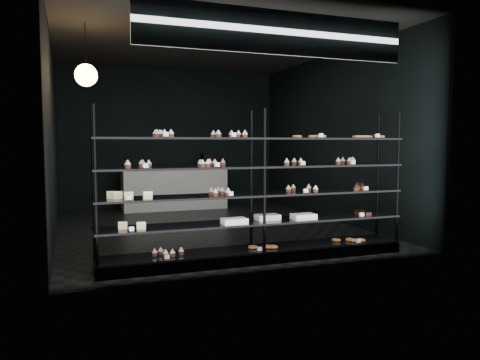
# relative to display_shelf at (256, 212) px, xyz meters

# --- Properties ---
(room) EXTENTS (5.01, 6.01, 3.20)m
(room) POSITION_rel_display_shelf_xyz_m (0.07, 2.45, 0.97)
(room) COLOR black
(room) RESTS_ON ground
(display_shelf) EXTENTS (4.00, 0.50, 1.91)m
(display_shelf) POSITION_rel_display_shelf_xyz_m (0.00, 0.00, 0.00)
(display_shelf) COLOR black
(display_shelf) RESTS_ON room
(signage) EXTENTS (3.30, 0.05, 0.50)m
(signage) POSITION_rel_display_shelf_xyz_m (0.07, -0.48, 2.12)
(signage) COLOR #0E1846
(signage) RESTS_ON room
(pendant_lamp) EXTENTS (0.31, 0.31, 0.89)m
(pendant_lamp) POSITION_rel_display_shelf_xyz_m (-1.94, 1.59, 1.82)
(pendant_lamp) COLOR black
(pendant_lamp) RESTS_ON room
(service_counter) EXTENTS (2.41, 0.65, 1.23)m
(service_counter) POSITION_rel_display_shelf_xyz_m (0.04, 4.95, -0.13)
(service_counter) COLOR silver
(service_counter) RESTS_ON room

